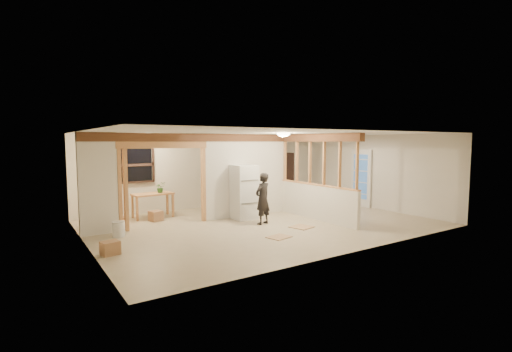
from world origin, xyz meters
TOP-DOWN VIEW (x-y plane):
  - floor at (0.00, 0.00)m, footprint 9.00×6.50m
  - ceiling at (0.00, 0.00)m, footprint 9.00×6.50m
  - wall_back at (0.00, 3.25)m, footprint 9.00×0.01m
  - wall_front at (0.00, -3.25)m, footprint 9.00×0.01m
  - wall_left at (-4.50, 0.00)m, footprint 0.01×6.50m
  - wall_right at (4.50, 0.00)m, footprint 0.01×6.50m
  - partition_left_stub at (-4.05, 1.20)m, footprint 0.90×0.12m
  - partition_center at (0.20, 1.20)m, footprint 2.80×0.12m
  - doorway_frame at (-2.40, 1.20)m, footprint 2.46×0.14m
  - header_beam_back at (-1.00, 1.20)m, footprint 7.00×0.18m
  - header_beam_right at (1.60, -0.40)m, footprint 0.18×3.30m
  - pony_wall at (1.60, -0.40)m, footprint 0.12×3.20m
  - stud_partition at (1.60, -0.40)m, footprint 0.14×3.20m
  - window_back at (-2.60, 3.17)m, footprint 1.12×0.10m
  - french_door at (4.42, 0.40)m, footprint 0.12×0.86m
  - ceiling_dome_main at (0.30, -0.50)m, footprint 0.36×0.36m
  - ceiling_dome_util at (-2.50, 2.30)m, footprint 0.32×0.32m
  - hanging_bulb at (-2.00, 1.60)m, footprint 0.07×0.07m
  - refrigerator at (-0.13, 0.82)m, footprint 0.65×0.63m
  - woman at (-0.07, -0.07)m, footprint 0.60×0.48m
  - work_table at (-2.31, 2.48)m, footprint 1.21×0.67m
  - potted_plant at (-2.08, 2.45)m, footprint 0.32×0.28m
  - shop_vac at (-3.86, 1.94)m, footprint 0.59×0.59m
  - bookshelf at (2.96, 3.03)m, footprint 0.92×0.31m
  - bucket at (-3.72, 0.68)m, footprint 0.38×0.38m
  - box_util_a at (-2.40, 1.96)m, footprint 0.41×0.37m
  - box_util_b at (-3.41, 1.66)m, footprint 0.36×0.36m
  - box_front at (-4.20, -0.68)m, footprint 0.39×0.34m
  - floor_panel_near at (0.58, -0.95)m, footprint 0.63×0.63m
  - floor_panel_far at (-0.55, -1.46)m, footprint 0.61×0.53m

SIDE VIEW (x-z plane):
  - floor at x=0.00m, z-range -0.01..0.00m
  - floor_panel_far at x=-0.55m, z-range 0.00..0.02m
  - floor_panel_near at x=0.58m, z-range 0.00..0.02m
  - box_front at x=-4.20m, z-range 0.00..0.27m
  - box_util_b at x=-3.41m, z-range 0.00..0.28m
  - box_util_a at x=-2.40m, z-range 0.00..0.29m
  - bucket at x=-3.72m, z-range 0.00..0.37m
  - shop_vac at x=-3.86m, z-range 0.00..0.64m
  - work_table at x=-2.31m, z-range 0.00..0.74m
  - pony_wall at x=1.60m, z-range 0.00..1.00m
  - woman at x=-0.07m, z-range 0.00..1.42m
  - refrigerator at x=-0.13m, z-range 0.00..1.59m
  - potted_plant at x=-2.08m, z-range 0.74..1.06m
  - bookshelf at x=2.96m, z-range 0.00..1.84m
  - french_door at x=4.42m, z-range 0.00..2.00m
  - doorway_frame at x=-2.40m, z-range 0.00..2.20m
  - wall_back at x=0.00m, z-range 0.00..2.50m
  - wall_front at x=0.00m, z-range 0.00..2.50m
  - wall_left at x=-4.50m, z-range 0.00..2.50m
  - wall_right at x=4.50m, z-range 0.00..2.50m
  - partition_left_stub at x=-4.05m, z-range 0.00..2.50m
  - partition_center at x=0.20m, z-range 0.00..2.50m
  - window_back at x=-2.60m, z-range 1.00..2.10m
  - stud_partition at x=1.60m, z-range 1.00..2.32m
  - hanging_bulb at x=-2.00m, z-range 2.15..2.22m
  - header_beam_back at x=-1.00m, z-range 2.27..2.49m
  - header_beam_right at x=1.60m, z-range 2.27..2.49m
  - ceiling_dome_main at x=0.30m, z-range 2.40..2.56m
  - ceiling_dome_util at x=-2.50m, z-range 2.41..2.55m
  - ceiling at x=0.00m, z-range 2.50..2.50m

